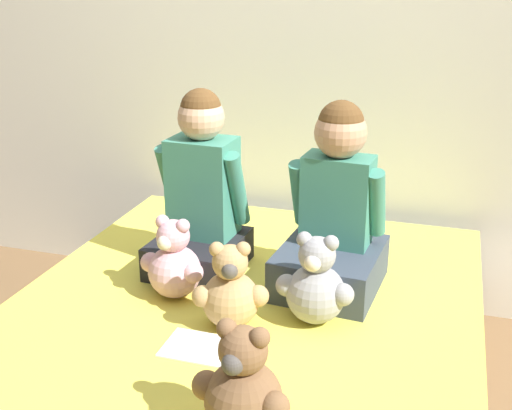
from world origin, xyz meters
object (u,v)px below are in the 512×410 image
at_px(bed, 235,375).
at_px(teddy_bear_held_by_right_child, 316,285).
at_px(child_on_right, 334,217).
at_px(sign_card, 201,347).
at_px(child_on_left, 201,196).
at_px(teddy_bear_held_by_left_child, 174,264).
at_px(teddy_bear_between_children, 231,292).
at_px(teddy_bear_at_foot_of_bed, 243,389).

distance_m(bed, teddy_bear_held_by_right_child, 0.41).
relative_size(child_on_right, sign_card, 2.91).
height_order(child_on_left, teddy_bear_held_by_right_child, child_on_left).
xyz_separation_m(child_on_right, teddy_bear_held_by_right_child, (-0.00, -0.25, -0.12)).
xyz_separation_m(bed, teddy_bear_held_by_left_child, (-0.22, 0.06, 0.33)).
bearing_deg(teddy_bear_between_children, teddy_bear_held_by_left_child, 134.76).
height_order(teddy_bear_held_by_right_child, teddy_bear_between_children, teddy_bear_held_by_right_child).
bearing_deg(child_on_right, bed, -124.01).
height_order(teddy_bear_held_by_left_child, sign_card, teddy_bear_held_by_left_child).
bearing_deg(teddy_bear_at_foot_of_bed, child_on_right, 95.58).
relative_size(bed, child_on_right, 3.04).
distance_m(child_on_left, child_on_right, 0.46).
height_order(child_on_left, sign_card, child_on_left).
xyz_separation_m(teddy_bear_held_by_left_child, sign_card, (0.19, -0.26, -0.11)).
height_order(bed, sign_card, sign_card).
xyz_separation_m(child_on_right, sign_card, (-0.27, -0.49, -0.23)).
bearing_deg(sign_card, bed, 81.15).
bearing_deg(child_on_right, teddy_bear_held_by_left_child, -148.42).
height_order(child_on_right, teddy_bear_held_by_left_child, child_on_right).
distance_m(child_on_left, teddy_bear_held_by_right_child, 0.54).
bearing_deg(child_on_right, teddy_bear_held_by_right_child, -85.74).
height_order(teddy_bear_held_by_left_child, teddy_bear_between_children, teddy_bear_held_by_left_child).
bearing_deg(teddy_bear_held_by_left_child, child_on_right, 37.09).
distance_m(bed, teddy_bear_between_children, 0.33).
bearing_deg(teddy_bear_held_by_left_child, teddy_bear_between_children, -17.16).
bearing_deg(bed, teddy_bear_held_by_left_child, 163.82).
relative_size(teddy_bear_held_by_right_child, teddy_bear_between_children, 1.05).
bearing_deg(child_on_right, teddy_bear_between_children, -118.42).
relative_size(bed, sign_card, 8.83).
distance_m(teddy_bear_held_by_left_child, teddy_bear_at_foot_of_bed, 0.69).
bearing_deg(teddy_bear_between_children, teddy_bear_held_by_right_child, 5.77).
bearing_deg(teddy_bear_held_by_right_child, child_on_left, 153.45).
xyz_separation_m(bed, teddy_bear_between_children, (0.01, -0.06, 0.33)).
distance_m(child_on_right, teddy_bear_between_children, 0.44).
xyz_separation_m(child_on_left, teddy_bear_held_by_left_child, (-0.00, -0.24, -0.15)).
bearing_deg(bed, teddy_bear_between_children, -81.71).
bearing_deg(teddy_bear_at_foot_of_bed, teddy_bear_held_by_right_child, 94.06).
xyz_separation_m(child_on_left, sign_card, (0.19, -0.50, -0.26)).
xyz_separation_m(child_on_left, teddy_bear_at_foot_of_bed, (0.41, -0.79, -0.14)).
bearing_deg(teddy_bear_held_by_left_child, child_on_left, 99.76).
xyz_separation_m(child_on_right, teddy_bear_at_foot_of_bed, (-0.05, -0.78, -0.12)).
distance_m(teddy_bear_held_by_right_child, sign_card, 0.38).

